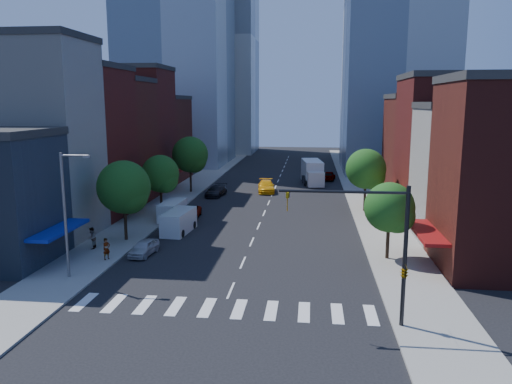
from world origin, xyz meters
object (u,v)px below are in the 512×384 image
box_truck (313,173)px  pedestrian_near (106,249)px  traffic_car_far (329,176)px  parked_car_front (144,248)px  parked_car_second (186,218)px  parked_car_rear (216,191)px  cargo_van_far (172,211)px  cargo_van_near (178,222)px  taxi (266,186)px  parked_car_third (189,213)px  traffic_car_oncoming (308,179)px  pedestrian_far (92,238)px

box_truck → pedestrian_near: bearing=-119.2°
traffic_car_far → box_truck: 4.60m
parked_car_front → box_truck: size_ratio=0.41×
parked_car_front → pedestrian_near: pedestrian_near is taller
parked_car_second → pedestrian_near: bearing=-111.3°
parked_car_rear → cargo_van_far: 14.71m
cargo_van_near → box_truck: bearing=72.4°
parked_car_front → cargo_van_far: size_ratio=0.76×
parked_car_rear → cargo_van_near: 19.43m
cargo_van_near → taxi: 24.05m
taxi → parked_car_third: bearing=-118.2°
cargo_van_near → cargo_van_far: cargo_van_near is taller
parked_car_second → cargo_van_near: 2.96m
traffic_car_far → parked_car_second: bearing=71.7°
parked_car_rear → traffic_car_oncoming: size_ratio=1.17×
parked_car_second → traffic_car_far: parked_car_second is taller
traffic_car_far → pedestrian_near: 48.41m
parked_car_third → box_truck: bearing=58.0°
parked_car_front → taxi: 31.40m
parked_car_second → parked_car_third: parked_car_second is taller
traffic_car_oncoming → cargo_van_near: bearing=61.1°
pedestrian_far → traffic_car_far: bearing=146.6°
traffic_car_oncoming → pedestrian_far: bearing=57.0°
taxi → traffic_car_oncoming: 9.75m
parked_car_front → traffic_car_oncoming: bearing=77.2°
parked_car_third → cargo_van_far: (-1.57, -1.06, 0.35)m
box_truck → traffic_car_far: bearing=45.3°
parked_car_second → cargo_van_far: bearing=130.5°
cargo_van_far → parked_car_front: bearing=-84.2°
pedestrian_far → traffic_car_oncoming: bearing=148.2°
taxi → parked_car_rear: bearing=-156.5°
parked_car_rear → traffic_car_oncoming: 16.88m
box_truck → traffic_car_oncoming: bearing=-148.2°
parked_car_rear → cargo_van_near: size_ratio=0.94×
cargo_van_far → traffic_car_far: bearing=60.7°
parked_car_second → box_truck: bearing=59.8°
traffic_car_far → pedestrian_far: size_ratio=2.33×
pedestrian_near → parked_car_rear: bearing=25.4°
cargo_van_far → parked_car_rear: bearing=83.2°
pedestrian_near → parked_car_second: bearing=16.6°
parked_car_front → parked_car_rear: bearing=94.2°
pedestrian_near → pedestrian_far: 3.62m
box_truck → pedestrian_near: box_truck is taller
pedestrian_far → parked_car_front: bearing=75.2°
parked_car_second → box_truck: size_ratio=0.50×
taxi → traffic_car_far: 15.17m
parked_car_front → traffic_car_oncoming: traffic_car_oncoming is taller
parked_car_front → parked_car_rear: size_ratio=0.75×
parked_car_third → pedestrian_near: (-2.97, -15.21, 0.34)m
traffic_car_oncoming → parked_car_third: bearing=55.8°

